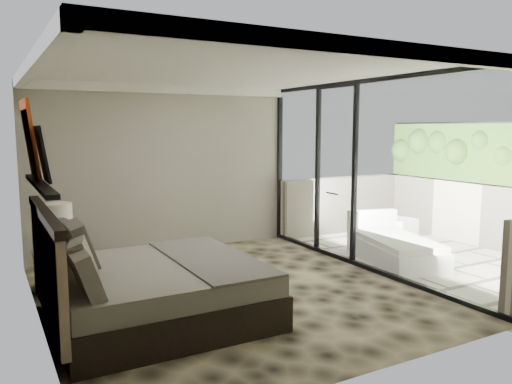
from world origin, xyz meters
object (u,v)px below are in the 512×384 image
nightstand (58,270)px  bed (148,288)px  ottoman (399,232)px  table_lamp (59,221)px  lounger (394,247)px

nightstand → bed: bearing=-50.1°
bed → nightstand: (-0.74, 1.52, -0.08)m
nightstand → ottoman: size_ratio=1.16×
table_lamp → ottoman: 5.70m
ottoman → lounger: (-0.82, -0.72, -0.03)m
ottoman → lounger: bearing=-138.7°
bed → nightstand: 1.69m
bed → table_lamp: bed is taller
table_lamp → ottoman: bearing=-2.6°
table_lamp → lounger: size_ratio=0.32×
table_lamp → nightstand: bearing=-171.9°
bed → table_lamp: bearing=114.5°
bed → nightstand: bed is taller
bed → lounger: size_ratio=1.17×
nightstand → lounger: 4.97m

